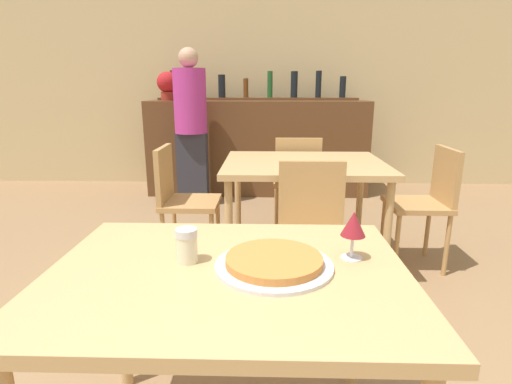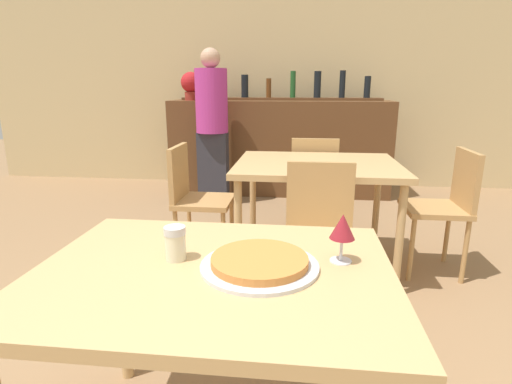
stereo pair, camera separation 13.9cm
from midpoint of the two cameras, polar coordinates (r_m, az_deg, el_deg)
The scene contains 14 objects.
wall_back at distance 5.33m, azimuth -0.41°, elevation 16.24°, with size 8.00×0.05×2.80m.
dining_table_near at distance 1.29m, azimuth -7.17°, elevation -14.06°, with size 1.11×0.84×0.73m.
dining_table_far at distance 2.81m, azimuth 5.44°, elevation 2.73°, with size 1.11×0.89×0.77m.
bar_counter at distance 4.88m, azimuth -0.60°, elevation 6.41°, with size 2.60×0.56×1.11m.
bar_back_shelf at distance 4.96m, azimuth -0.93°, elevation 13.95°, with size 2.39×0.24×0.35m.
chair_far_side_front at distance 2.26m, azimuth 6.33°, elevation -4.91°, with size 0.40×0.40×0.87m.
chair_far_side_back at distance 3.45m, azimuth 4.71°, elevation 2.10°, with size 0.40×0.40×0.87m.
chair_far_side_left at distance 2.92m, azimuth -12.12°, elevation -0.52°, with size 0.40×0.40×0.87m.
chair_far_side_right at distance 3.03m, azimuth 22.16°, elevation -0.75°, with size 0.40×0.40×0.87m.
pizza_tray at distance 1.25m, azimuth -0.64°, elevation -10.09°, with size 0.37×0.37×0.04m.
cheese_shaker at distance 1.30m, azimuth -12.91°, elevation -7.48°, with size 0.07×0.07×0.11m.
person_standing at distance 4.35m, azimuth -10.20°, elevation 9.67°, with size 0.34×0.34×1.66m.
wine_glass at distance 1.30m, azimuth 10.78°, elevation -4.75°, with size 0.08×0.08×0.16m.
potted_plant at distance 4.93m, azimuth -13.37°, elevation 14.72°, with size 0.24×0.24×0.33m.
Camera 1 is at (0.12, -1.12, 1.27)m, focal length 28.00 mm.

